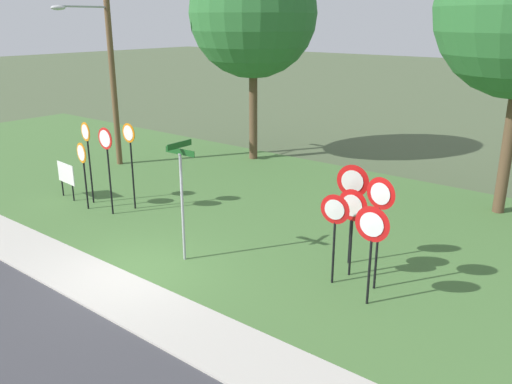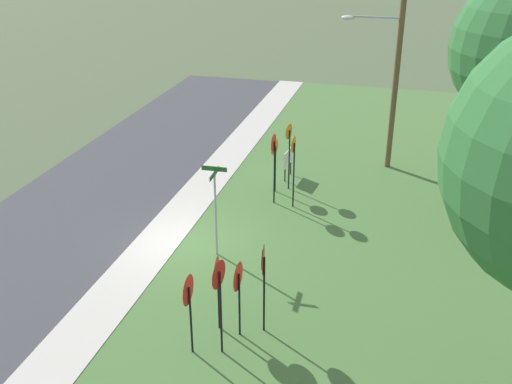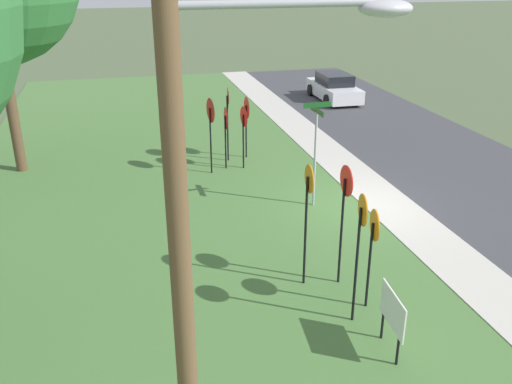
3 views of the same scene
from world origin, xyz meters
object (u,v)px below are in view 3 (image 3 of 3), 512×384
at_px(yield_sign_near_right, 226,123).
at_px(yield_sign_far_left, 211,117).
at_px(yield_sign_near_left, 247,113).
at_px(notice_board, 392,313).
at_px(stop_sign_near_right, 308,202).
at_px(street_name_post, 316,146).
at_px(parked_sedan_distant, 334,88).
at_px(stop_sign_far_left, 360,233).
at_px(yield_sign_center, 228,106).
at_px(utility_pole, 192,173).
at_px(stop_sign_far_center, 373,239).
at_px(stop_sign_near_left, 345,200).
at_px(yield_sign_far_right, 244,123).

xyz_separation_m(yield_sign_near_right, yield_sign_far_left, (-0.34, 0.58, 0.33)).
bearing_deg(yield_sign_near_right, yield_sign_far_left, 121.91).
bearing_deg(yield_sign_near_left, notice_board, 178.47).
relative_size(stop_sign_near_right, yield_sign_near_left, 1.25).
bearing_deg(street_name_post, yield_sign_near_right, 24.50).
bearing_deg(street_name_post, parked_sedan_distant, -25.99).
xyz_separation_m(stop_sign_far_left, street_name_post, (5.67, -1.16, -0.12)).
height_order(yield_sign_center, utility_pole, utility_pole).
xyz_separation_m(notice_board, parked_sedan_distant, (19.48, -6.63, -0.23)).
bearing_deg(yield_sign_near_left, yield_sign_near_right, 134.13).
bearing_deg(street_name_post, utility_pole, 150.61).
xyz_separation_m(stop_sign_far_center, parked_sedan_distant, (18.02, -6.39, -0.99)).
xyz_separation_m(stop_sign_near_right, stop_sign_far_center, (-1.19, -0.99, -0.42)).
distance_m(yield_sign_near_right, street_name_post, 4.21).
bearing_deg(street_name_post, stop_sign_far_center, 170.83).
relative_size(stop_sign_near_right, street_name_post, 0.91).
bearing_deg(stop_sign_near_right, yield_sign_near_right, 3.91).
relative_size(utility_pole, parked_sedan_distant, 2.16).
xyz_separation_m(stop_sign_near_left, street_name_post, (4.24, -0.89, -0.18)).
xyz_separation_m(street_name_post, notice_board, (-6.74, 0.92, -1.01)).
xyz_separation_m(stop_sign_near_right, yield_sign_far_left, (7.53, 0.77, -0.05)).
distance_m(stop_sign_far_left, utility_pole, 5.72).
xyz_separation_m(stop_sign_near_right, yield_sign_center, (8.66, -0.04, 0.00)).
bearing_deg(stop_sign_near_right, yield_sign_far_left, 8.33).
relative_size(utility_pole, notice_board, 7.11).
relative_size(stop_sign_far_center, yield_sign_far_left, 0.85).
relative_size(stop_sign_near_left, yield_sign_far_right, 1.27).
bearing_deg(parked_sedan_distant, yield_sign_near_right, 140.34).
height_order(yield_sign_near_left, yield_sign_near_right, yield_sign_near_left).
height_order(stop_sign_near_left, stop_sign_far_left, stop_sign_near_left).
distance_m(stop_sign_near_left, yield_sign_far_right, 7.92).
height_order(stop_sign_near_left, parked_sedan_distant, stop_sign_near_left).
distance_m(stop_sign_far_left, yield_sign_center, 10.24).
relative_size(yield_sign_center, street_name_post, 0.86).
distance_m(stop_sign_far_left, yield_sign_near_left, 10.43).
distance_m(yield_sign_far_left, street_name_post, 4.22).
xyz_separation_m(yield_sign_near_right, street_name_post, (-3.77, -1.87, 0.22)).
xyz_separation_m(stop_sign_near_left, stop_sign_far_center, (-1.04, -0.21, -0.43)).
height_order(yield_sign_far_left, notice_board, yield_sign_far_left).
distance_m(yield_sign_far_left, utility_pole, 13.07).
height_order(stop_sign_near_left, yield_sign_near_right, stop_sign_near_left).
distance_m(stop_sign_far_left, yield_sign_far_left, 9.19).
relative_size(stop_sign_near_right, stop_sign_far_left, 1.03).
height_order(yield_sign_center, notice_board, yield_sign_center).
bearing_deg(utility_pole, yield_sign_near_right, -12.64).
bearing_deg(stop_sign_far_left, yield_sign_center, 12.68).
relative_size(stop_sign_far_left, yield_sign_far_left, 1.06).
height_order(street_name_post, parked_sedan_distant, street_name_post).
bearing_deg(stop_sign_near_left, stop_sign_far_left, 170.27).
relative_size(stop_sign_far_left, street_name_post, 0.89).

